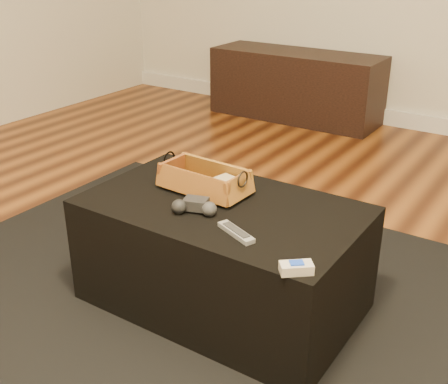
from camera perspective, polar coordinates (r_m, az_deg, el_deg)
The scene contains 11 objects.
floor at distance 2.29m, azimuth -5.80°, elevation -10.70°, with size 5.00×5.50×0.01m, color brown.
baseboard at distance 4.51m, azimuth 16.68°, elevation 7.23°, with size 5.00×0.04×0.12m, color white.
media_cabinet at distance 4.51m, azimuth 7.30°, elevation 10.69°, with size 1.32×0.45×0.52m, color black.
area_rug at distance 2.20m, azimuth -0.88°, elevation -11.77°, with size 2.60×2.00×0.01m, color black.
ottoman at distance 2.12m, azimuth -0.15°, elevation -6.37°, with size 1.00×0.60×0.42m, color black.
tv_remote at distance 2.12m, azimuth -2.57°, elevation 0.64°, with size 0.18×0.04×0.02m, color black.
cloth_bundle at distance 2.08m, azimuth 0.46°, elevation 0.70°, with size 0.10×0.07×0.05m, color #C5B389.
wicker_basket at distance 2.11m, azimuth -1.98°, elevation 1.12°, with size 0.36×0.20×0.12m.
game_controller at distance 1.94m, azimuth -2.98°, elevation -1.45°, with size 0.17×0.12×0.05m.
silver_remote at distance 1.81m, azimuth 1.23°, elevation -4.10°, with size 0.16×0.10×0.02m.
cream_gadget at distance 1.62m, azimuth 7.36°, elevation -7.64°, with size 0.10×0.10×0.03m.
Camera 1 is at (1.22, -1.43, 1.30)m, focal length 45.00 mm.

